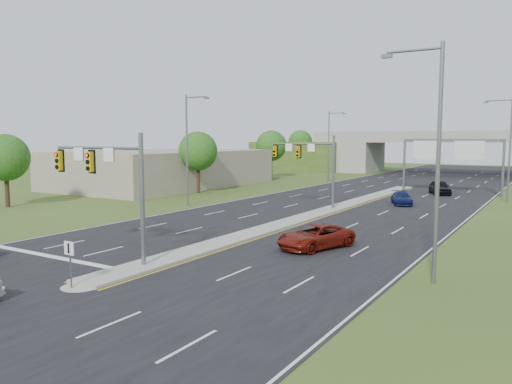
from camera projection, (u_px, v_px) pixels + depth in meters
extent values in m
plane|color=#354F1C|center=(144.00, 268.00, 25.99)|extent=(240.00, 240.00, 0.00)
cube|color=black|center=(368.00, 199.00, 55.61)|extent=(24.00, 160.00, 0.02)
cube|color=gray|center=(324.00, 211.00, 45.45)|extent=(2.00, 54.00, 0.16)
cone|color=gray|center=(81.00, 285.00, 22.59)|extent=(2.00, 2.00, 0.16)
cube|color=gold|center=(313.00, 211.00, 46.05)|extent=(0.12, 54.00, 0.01)
cube|color=gold|center=(336.00, 213.00, 44.85)|extent=(0.12, 54.00, 0.01)
cube|color=silver|center=(276.00, 193.00, 61.77)|extent=(0.12, 160.00, 0.01)
cube|color=silver|center=(483.00, 206.00, 49.45)|extent=(0.12, 160.00, 0.01)
cube|color=silver|center=(48.00, 256.00, 28.53)|extent=(10.50, 0.50, 0.01)
cylinder|color=slate|center=(142.00, 201.00, 25.62)|extent=(0.24, 0.24, 7.00)
cylinder|color=slate|center=(97.00, 148.00, 27.02)|extent=(6.50, 0.16, 0.16)
cube|color=gold|center=(90.00, 162.00, 27.06)|extent=(0.35, 0.25, 1.10)
cube|color=gold|center=(59.00, 161.00, 28.42)|extent=(0.35, 0.25, 1.10)
cube|color=black|center=(92.00, 162.00, 27.18)|extent=(0.55, 0.04, 1.30)
cube|color=black|center=(61.00, 161.00, 28.54)|extent=(0.55, 0.04, 1.30)
sphere|color=#FF0C05|center=(88.00, 155.00, 26.91)|extent=(0.20, 0.20, 0.20)
sphere|color=#FF0C05|center=(57.00, 155.00, 28.27)|extent=(0.20, 0.20, 0.20)
cube|color=white|center=(78.00, 154.00, 27.72)|extent=(0.75, 0.04, 0.75)
cube|color=white|center=(109.00, 155.00, 26.47)|extent=(0.75, 0.04, 0.75)
cylinder|color=slate|center=(333.00, 173.00, 46.78)|extent=(0.24, 0.24, 7.00)
cylinder|color=slate|center=(302.00, 144.00, 48.18)|extent=(6.50, 0.16, 0.16)
cube|color=gold|center=(298.00, 152.00, 48.22)|extent=(0.35, 0.25, 1.10)
cube|color=gold|center=(275.00, 151.00, 49.58)|extent=(0.35, 0.25, 1.10)
cube|color=black|center=(299.00, 152.00, 48.34)|extent=(0.55, 0.04, 1.30)
cube|color=black|center=(276.00, 151.00, 49.70)|extent=(0.55, 0.04, 1.30)
sphere|color=#FF0C05|center=(298.00, 148.00, 48.08)|extent=(0.20, 0.20, 0.20)
sphere|color=#FF0C05|center=(274.00, 148.00, 49.43)|extent=(0.20, 0.20, 0.20)
cube|color=white|center=(289.00, 147.00, 48.88)|extent=(0.75, 0.04, 0.75)
cube|color=white|center=(311.00, 148.00, 47.63)|extent=(0.75, 0.04, 0.75)
cylinder|color=slate|center=(71.00, 266.00, 22.06)|extent=(0.08, 0.08, 2.20)
cube|color=white|center=(69.00, 248.00, 21.93)|extent=(0.60, 0.04, 0.60)
cube|color=black|center=(68.00, 248.00, 21.91)|extent=(0.10, 0.02, 0.45)
cylinder|color=slate|center=(404.00, 166.00, 63.10)|extent=(0.28, 0.28, 6.60)
cylinder|color=slate|center=(503.00, 168.00, 57.20)|extent=(0.28, 0.28, 6.60)
cube|color=slate|center=(452.00, 140.00, 59.81)|extent=(11.50, 0.35, 0.35)
cube|color=#0B5314|center=(427.00, 149.00, 61.25)|extent=(3.20, 0.08, 2.00)
cube|color=#0B5314|center=(469.00, 150.00, 58.74)|extent=(3.20, 0.08, 2.00)
cube|color=silver|center=(427.00, 149.00, 61.20)|extent=(3.30, 0.03, 2.10)
cube|color=silver|center=(469.00, 150.00, 58.70)|extent=(3.30, 0.03, 2.10)
cube|color=gray|center=(361.00, 157.00, 102.25)|extent=(6.00, 12.00, 6.00)
cube|color=#354F1C|center=(304.00, 156.00, 109.04)|extent=(20.00, 14.00, 6.00)
cube|color=gray|center=(449.00, 139.00, 93.00)|extent=(50.00, 12.00, 1.20)
cube|color=gray|center=(443.00, 133.00, 87.98)|extent=(50.00, 0.40, 0.90)
cube|color=gray|center=(455.00, 134.00, 97.80)|extent=(50.00, 0.40, 0.90)
cylinder|color=slate|center=(187.00, 151.00, 49.37)|extent=(0.20, 0.20, 11.00)
cylinder|color=slate|center=(196.00, 97.00, 48.17)|extent=(2.50, 0.12, 0.12)
cube|color=slate|center=(207.00, 98.00, 47.53)|extent=(0.50, 0.25, 0.18)
cylinder|color=slate|center=(329.00, 146.00, 79.00)|extent=(0.20, 0.20, 11.00)
cylinder|color=slate|center=(336.00, 113.00, 77.79)|extent=(2.50, 0.12, 0.12)
cube|color=slate|center=(344.00, 114.00, 77.16)|extent=(0.50, 0.25, 0.18)
cylinder|color=slate|center=(438.00, 165.00, 22.59)|extent=(0.20, 0.20, 11.00)
cylinder|color=slate|center=(414.00, 50.00, 22.69)|extent=(2.50, 0.12, 0.12)
cube|color=slate|center=(387.00, 56.00, 23.36)|extent=(0.50, 0.25, 0.18)
cylinder|color=slate|center=(510.00, 150.00, 52.22)|extent=(0.20, 0.20, 11.00)
cylinder|color=slate|center=(499.00, 100.00, 52.32)|extent=(2.50, 0.12, 0.12)
cube|color=slate|center=(486.00, 102.00, 52.98)|extent=(0.50, 0.25, 0.18)
cylinder|color=#382316|center=(198.00, 177.00, 61.60)|extent=(0.44, 0.44, 4.00)
sphere|color=#1D4A13|center=(198.00, 151.00, 61.26)|extent=(4.80, 4.80, 4.80)
cylinder|color=#382316|center=(271.00, 166.00, 84.84)|extent=(0.44, 0.44, 4.25)
sphere|color=#1D4A13|center=(271.00, 146.00, 84.48)|extent=(5.20, 5.20, 5.20)
cylinder|color=#382316|center=(7.00, 188.00, 48.86)|extent=(0.44, 0.44, 3.75)
sphere|color=#1D4A13|center=(5.00, 158.00, 48.54)|extent=(4.60, 4.60, 4.60)
cylinder|color=#382316|center=(300.00, 157.00, 125.14)|extent=(0.44, 0.44, 4.50)
sphere|color=#1D4A13|center=(300.00, 142.00, 124.76)|extent=(6.00, 6.00, 6.00)
cylinder|color=#382316|center=(353.00, 158.00, 117.85)|extent=(0.44, 0.44, 4.25)
sphere|color=#1D4A13|center=(354.00, 144.00, 117.49)|extent=(5.60, 5.60, 5.60)
cube|color=gray|center=(165.00, 168.00, 71.00)|extent=(18.00, 30.00, 5.00)
imported|color=#67130A|center=(316.00, 236.00, 30.49)|extent=(3.97, 5.72, 1.45)
imported|color=#0B1444|center=(402.00, 198.00, 50.84)|extent=(3.38, 4.79, 1.29)
imported|color=black|center=(440.00, 187.00, 60.20)|extent=(3.76, 5.36, 1.70)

